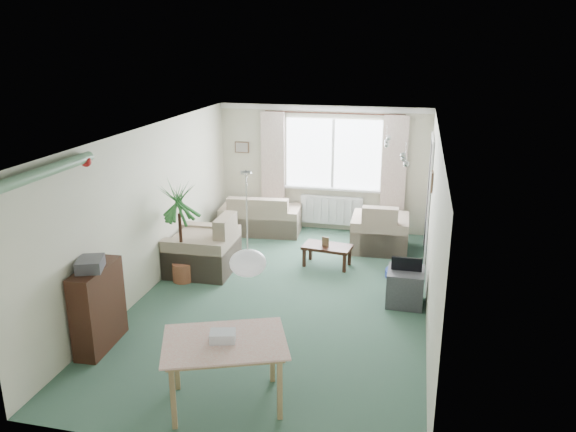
% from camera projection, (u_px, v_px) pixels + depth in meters
% --- Properties ---
extents(ground, '(6.50, 6.50, 0.00)m').
position_uv_depth(ground, '(283.00, 298.00, 8.07)').
color(ground, '#315242').
extents(window, '(1.80, 0.03, 1.30)m').
position_uv_depth(window, '(333.00, 154.00, 10.58)').
color(window, white).
extents(curtain_rod, '(2.60, 0.03, 0.03)m').
position_uv_depth(curtain_rod, '(334.00, 113.00, 10.28)').
color(curtain_rod, black).
extents(curtain_left, '(0.45, 0.08, 2.00)m').
position_uv_depth(curtain_left, '(273.00, 164.00, 10.80)').
color(curtain_left, beige).
extents(curtain_right, '(0.45, 0.08, 2.00)m').
position_uv_depth(curtain_right, '(394.00, 170.00, 10.31)').
color(curtain_right, beige).
extents(radiator, '(1.20, 0.10, 0.55)m').
position_uv_depth(radiator, '(332.00, 210.00, 10.87)').
color(radiator, white).
extents(doorway, '(0.03, 0.95, 2.00)m').
position_uv_depth(doorway, '(429.00, 199.00, 9.39)').
color(doorway, black).
extents(pendant_lamp, '(0.36, 0.36, 0.36)m').
position_uv_depth(pendant_lamp, '(248.00, 263.00, 5.45)').
color(pendant_lamp, white).
extents(tinsel_garland, '(1.60, 1.60, 0.12)m').
position_uv_depth(tinsel_garland, '(45.00, 172.00, 5.66)').
color(tinsel_garland, '#196626').
extents(bauble_cluster_a, '(0.20, 0.20, 0.20)m').
position_uv_depth(bauble_cluster_a, '(387.00, 138.00, 7.96)').
color(bauble_cluster_a, silver).
extents(bauble_cluster_b, '(0.20, 0.20, 0.20)m').
position_uv_depth(bauble_cluster_b, '(406.00, 155.00, 6.78)').
color(bauble_cluster_b, silver).
extents(wall_picture_back, '(0.28, 0.03, 0.22)m').
position_uv_depth(wall_picture_back, '(242.00, 147.00, 10.95)').
color(wall_picture_back, brown).
extents(wall_picture_right, '(0.03, 0.24, 0.30)m').
position_uv_depth(wall_picture_right, '(432.00, 182.00, 8.30)').
color(wall_picture_right, brown).
extents(sofa, '(1.56, 0.92, 0.75)m').
position_uv_depth(sofa, '(261.00, 213.00, 10.75)').
color(sofa, beige).
rests_on(sofa, ground).
extents(armchair_corner, '(0.99, 0.94, 0.87)m').
position_uv_depth(armchair_corner, '(380.00, 226.00, 9.85)').
color(armchair_corner, '#C5AA95').
rests_on(armchair_corner, ground).
extents(armchair_left, '(1.01, 1.06, 0.93)m').
position_uv_depth(armchair_left, '(202.00, 243.00, 8.93)').
color(armchair_left, '#C1BB92').
rests_on(armchair_left, ground).
extents(coffee_table, '(0.83, 0.53, 0.35)m').
position_uv_depth(coffee_table, '(327.00, 256.00, 9.19)').
color(coffee_table, black).
rests_on(coffee_table, ground).
extents(photo_frame, '(0.12, 0.06, 0.16)m').
position_uv_depth(photo_frame, '(325.00, 242.00, 9.08)').
color(photo_frame, brown).
rests_on(photo_frame, coffee_table).
extents(bookshelf, '(0.32, 0.85, 1.02)m').
position_uv_depth(bookshelf, '(98.00, 307.00, 6.67)').
color(bookshelf, black).
rests_on(bookshelf, ground).
extents(hifi_box, '(0.38, 0.43, 0.14)m').
position_uv_depth(hifi_box, '(90.00, 264.00, 6.43)').
color(hifi_box, '#3C3C41').
rests_on(hifi_box, bookshelf).
extents(houseplant, '(0.85, 0.85, 1.58)m').
position_uv_depth(houseplant, '(180.00, 232.00, 8.42)').
color(houseplant, '#204D1A').
rests_on(houseplant, ground).
extents(dining_table, '(1.30, 1.09, 0.69)m').
position_uv_depth(dining_table, '(226.00, 373.00, 5.64)').
color(dining_table, '#A8735B').
rests_on(dining_table, ground).
extents(gift_box, '(0.29, 0.24, 0.12)m').
position_uv_depth(gift_box, '(223.00, 337.00, 5.52)').
color(gift_box, silver).
rests_on(gift_box, dining_table).
extents(tv_cube, '(0.51, 0.56, 0.50)m').
position_uv_depth(tv_cube, '(405.00, 287.00, 7.85)').
color(tv_cube, '#3E3F44').
rests_on(tv_cube, ground).
extents(pet_bed, '(0.61, 0.61, 0.11)m').
position_uv_depth(pet_bed, '(403.00, 274.00, 8.78)').
color(pet_bed, navy).
rests_on(pet_bed, ground).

